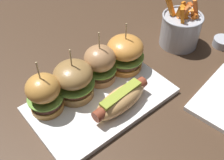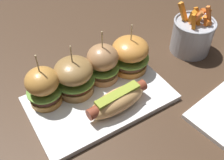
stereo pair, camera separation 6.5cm
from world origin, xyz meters
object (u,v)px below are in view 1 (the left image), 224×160
object	(u,v)px
sauce_ramekin	(223,42)
slider_far_left	(44,94)
slider_center_left	(74,80)
slider_center_right	(100,64)
platter_main	(101,100)
hot_dog	(121,99)
slider_far_right	(125,53)
fries_bucket	(181,29)

from	to	relation	value
sauce_ramekin	slider_far_left	bearing A→B (deg)	167.99
slider_far_left	slider_center_left	distance (m)	0.08
slider_far_left	slider_center_right	bearing A→B (deg)	-0.38
slider_center_right	sauce_ramekin	distance (m)	0.40
slider_center_left	slider_center_right	distance (m)	0.08
sauce_ramekin	slider_center_left	bearing A→B (deg)	166.64
platter_main	slider_center_left	xyz separation A→B (m)	(-0.04, 0.05, 0.05)
hot_dog	slider_center_left	size ratio (longest dim) A/B	1.16
slider_center_left	platter_main	bearing A→B (deg)	-52.20
platter_main	sauce_ramekin	world-z (taller)	sauce_ramekin
slider_far_right	sauce_ramekin	world-z (taller)	slider_far_right
slider_center_left	sauce_ramekin	bearing A→B (deg)	-13.36
slider_center_right	fries_bucket	world-z (taller)	slider_center_right
slider_far_left	slider_far_right	size ratio (longest dim) A/B	1.04
platter_main	hot_dog	xyz separation A→B (m)	(0.02, -0.05, 0.03)
slider_far_left	fries_bucket	xyz separation A→B (m)	(0.45, -0.02, -0.01)
hot_dog	slider_center_left	world-z (taller)	slider_center_left
platter_main	fries_bucket	world-z (taller)	fries_bucket
slider_center_left	slider_far_right	size ratio (longest dim) A/B	1.01
platter_main	slider_far_left	bearing A→B (deg)	154.15
slider_center_right	slider_far_right	distance (m)	0.08
platter_main	slider_center_left	size ratio (longest dim) A/B	2.49
slider_far_left	slider_far_right	world-z (taller)	slider_far_left
sauce_ramekin	hot_dog	bearing A→B (deg)	178.98
slider_far_right	fries_bucket	bearing A→B (deg)	-3.99
hot_dog	slider_far_right	distance (m)	0.15
hot_dog	slider_far_left	distance (m)	0.17
slider_center_left	fries_bucket	size ratio (longest dim) A/B	0.93
platter_main	slider_center_right	distance (m)	0.09
platter_main	slider_far_left	xyz separation A→B (m)	(-0.12, 0.06, 0.06)
slider_center_right	fries_bucket	distance (m)	0.29
platter_main	hot_dog	distance (m)	0.06
fries_bucket	sauce_ramekin	bearing A→B (deg)	-45.11
slider_far_left	sauce_ramekin	distance (m)	0.56
sauce_ramekin	slider_far_right	bearing A→B (deg)	160.20
hot_dog	sauce_ramekin	size ratio (longest dim) A/B	2.80
platter_main	slider_center_right	xyz separation A→B (m)	(0.04, 0.06, 0.06)
platter_main	slider_far_left	world-z (taller)	slider_far_left
hot_dog	slider_center_right	size ratio (longest dim) A/B	1.12
hot_dog	fries_bucket	world-z (taller)	fries_bucket
slider_far_left	slider_center_left	xyz separation A→B (m)	(0.08, -0.00, -0.00)
fries_bucket	sauce_ramekin	xyz separation A→B (m)	(0.09, -0.09, -0.04)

